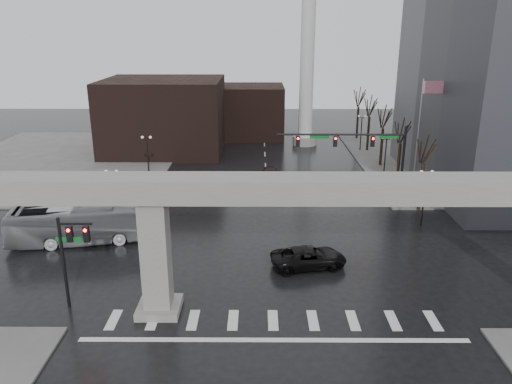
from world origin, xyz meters
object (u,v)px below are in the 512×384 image
at_px(signal_mast_arm, 364,149).
at_px(pickup_truck, 309,258).
at_px(far_car, 270,175).
at_px(city_bus, 81,224).

distance_m(signal_mast_arm, pickup_truck, 15.10).
bearing_deg(pickup_truck, far_car, -4.88).
height_order(pickup_truck, city_bus, city_bus).
relative_size(signal_mast_arm, far_car, 2.52).
relative_size(signal_mast_arm, city_bus, 1.06).
bearing_deg(pickup_truck, signal_mast_arm, -37.19).
bearing_deg(city_bus, pickup_truck, -114.10).
distance_m(signal_mast_arm, far_car, 12.96).
xyz_separation_m(signal_mast_arm, pickup_truck, (-6.20, -12.80, -5.07)).
xyz_separation_m(signal_mast_arm, city_bus, (-24.22, -8.47, -4.24)).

